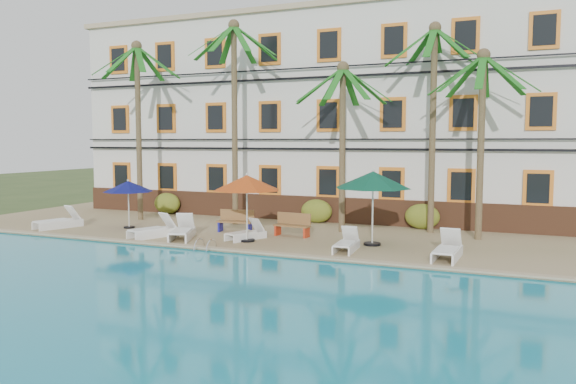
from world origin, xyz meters
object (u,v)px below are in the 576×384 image
at_px(palm_d, 433,100).
at_px(lounger_d, 246,233).
at_px(lounger_b, 154,229).
at_px(pool_ladder, 205,249).
at_px(lounger_e, 347,243).
at_px(palm_a, 138,107).
at_px(lounger_f, 448,249).
at_px(lounger_c, 182,231).
at_px(palm_c, 343,122).
at_px(palm_e, 482,117).
at_px(umbrella_blue, 128,187).
at_px(umbrella_red, 247,183).
at_px(bench_left, 235,221).
at_px(bench_right, 293,225).
at_px(palm_b, 234,97).
at_px(lounger_a, 59,221).
at_px(umbrella_green, 373,180).

bearing_deg(palm_d, lounger_d, -144.55).
relative_size(lounger_b, pool_ladder, 2.83).
xyz_separation_m(palm_d, lounger_e, (-2.08, -5.17, -5.22)).
distance_m(palm_a, lounger_f, 16.20).
bearing_deg(lounger_c, palm_c, 38.21).
distance_m(palm_a, pool_ladder, 10.17).
distance_m(palm_a, palm_d, 13.70).
bearing_deg(palm_e, palm_d, 153.34).
bearing_deg(pool_ladder, lounger_d, 78.82).
bearing_deg(umbrella_blue, lounger_f, -5.15).
relative_size(palm_d, lounger_b, 4.12).
distance_m(lounger_e, pool_ladder, 4.99).
bearing_deg(palm_d, umbrella_red, -141.56).
xyz_separation_m(palm_c, umbrella_red, (-2.62, -3.64, -2.36)).
distance_m(palm_d, umbrella_blue, 13.52).
distance_m(lounger_b, lounger_d, 3.78).
bearing_deg(palm_d, lounger_c, -148.54).
xyz_separation_m(palm_c, palm_d, (3.50, 1.22, 0.90)).
bearing_deg(lounger_e, palm_c, 109.80).
bearing_deg(lounger_c, umbrella_red, 10.33).
xyz_separation_m(palm_d, lounger_f, (1.33, -5.18, -5.18)).
bearing_deg(bench_left, umbrella_blue, -168.90).
distance_m(lounger_e, bench_right, 3.57).
relative_size(palm_a, bench_right, 5.58).
distance_m(umbrella_red, lounger_e, 4.51).
height_order(palm_a, palm_b, palm_b).
height_order(palm_c, lounger_a, palm_c).
relative_size(palm_c, lounger_b, 3.37).
height_order(palm_d, bench_left, palm_d).
xyz_separation_m(palm_d, umbrella_blue, (-12.41, -3.94, -3.66)).
xyz_separation_m(palm_e, bench_right, (-6.94, -2.09, -4.25)).
bearing_deg(lounger_d, umbrella_red, -59.61).
height_order(lounger_b, lounger_e, lounger_b).
bearing_deg(lounger_f, palm_b, 157.64).
bearing_deg(umbrella_green, palm_c, 127.74).
height_order(palm_b, bench_left, palm_b).
bearing_deg(palm_a, palm_e, 2.17).
bearing_deg(pool_ladder, palm_c, 59.53).
bearing_deg(umbrella_red, umbrella_green, 13.25).
distance_m(umbrella_blue, pool_ladder, 6.57).
distance_m(lounger_b, lounger_f, 11.33).
bearing_deg(palm_e, palm_c, -177.55).
height_order(palm_d, palm_e, palm_d).
bearing_deg(bench_left, lounger_f, -13.68).
height_order(palm_b, bench_right, palm_b).
bearing_deg(lounger_e, umbrella_red, 175.63).
xyz_separation_m(palm_d, palm_e, (1.97, -0.99, -0.77)).
relative_size(umbrella_green, pool_ladder, 3.77).
height_order(umbrella_red, lounger_a, umbrella_red).
bearing_deg(lounger_e, palm_a, 162.71).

